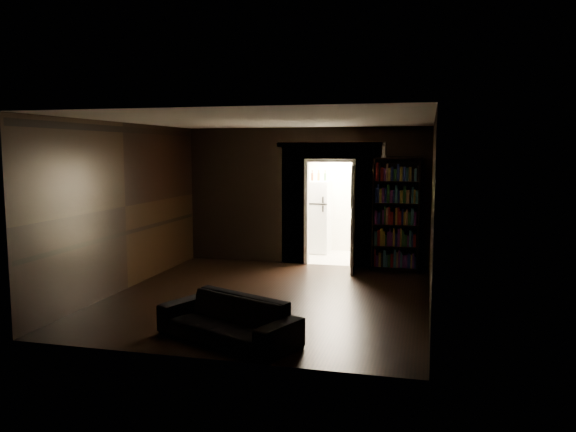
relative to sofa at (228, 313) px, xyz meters
name	(u,v)px	position (x,y,z in m)	size (l,w,h in m)	color
ground	(269,297)	(-0.09, 2.10, -0.35)	(5.50, 5.50, 0.00)	black
room_walls	(285,188)	(-0.10, 3.17, 1.33)	(5.02, 5.61, 2.84)	black
kitchen_alcove	(338,201)	(0.41, 5.97, 0.86)	(2.20, 1.80, 2.60)	beige
sofa	(228,313)	(0.00, 0.00, 0.00)	(1.84, 0.80, 0.71)	black
bookshelf	(396,215)	(1.75, 4.65, 0.75)	(0.90, 0.32, 2.20)	black
refrigerator	(314,217)	(-0.19, 6.21, 0.47)	(0.74, 0.68, 1.65)	white
door	(352,219)	(0.94, 4.41, 0.67)	(0.85, 0.05, 2.05)	silver
figurine	(384,150)	(1.50, 4.61, 1.98)	(0.09, 0.09, 0.28)	silver
bottles	(315,175)	(-0.16, 6.23, 1.42)	(0.61, 0.08, 0.25)	black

